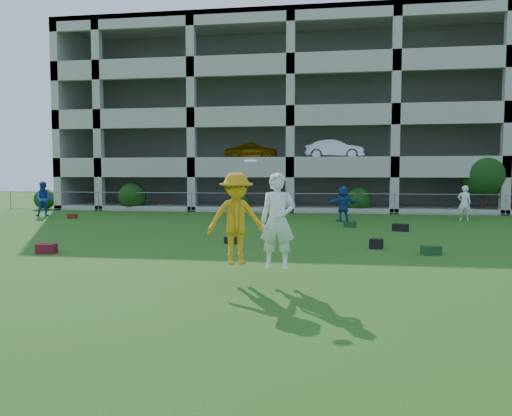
% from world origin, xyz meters
% --- Properties ---
extents(ground, '(100.00, 100.00, 0.00)m').
position_xyz_m(ground, '(0.00, 0.00, 0.00)').
color(ground, '#235114').
rests_on(ground, ground).
extents(bystander_a, '(1.15, 1.09, 1.89)m').
position_xyz_m(bystander_a, '(-12.98, 14.65, 0.94)').
color(bystander_a, '#214598').
rests_on(bystander_a, ground).
extents(bystander_d, '(1.66, 1.14, 1.72)m').
position_xyz_m(bystander_d, '(2.99, 14.16, 0.86)').
color(bystander_d, '#1F4890').
rests_on(bystander_d, ground).
extents(bystander_e, '(0.67, 0.48, 1.74)m').
position_xyz_m(bystander_e, '(8.89, 15.37, 0.87)').
color(bystander_e, white).
rests_on(bystander_e, ground).
extents(bag_red_a, '(0.57, 0.35, 0.28)m').
position_xyz_m(bag_red_a, '(-5.81, 3.05, 0.14)').
color(bag_red_a, '#540E1C').
rests_on(bag_red_a, ground).
extents(bag_black_b, '(0.47, 0.40, 0.22)m').
position_xyz_m(bag_black_b, '(-0.88, 5.85, 0.11)').
color(bag_black_b, black).
rests_on(bag_black_b, ground).
extents(bag_green_c, '(0.58, 0.48, 0.26)m').
position_xyz_m(bag_green_c, '(5.26, 4.49, 0.13)').
color(bag_green_c, '#163C19').
rests_on(bag_green_c, ground).
extents(crate_d, '(0.46, 0.46, 0.30)m').
position_xyz_m(crate_d, '(3.81, 5.45, 0.15)').
color(crate_d, black).
rests_on(crate_d, ground).
extents(bag_black_e, '(0.67, 0.57, 0.30)m').
position_xyz_m(bag_black_e, '(5.19, 10.36, 0.15)').
color(bag_black_e, black).
rests_on(bag_black_e, ground).
extents(bag_red_f, '(0.48, 0.32, 0.24)m').
position_xyz_m(bag_red_f, '(-10.81, 13.65, 0.12)').
color(bag_red_f, '#58150F').
rests_on(bag_red_f, ground).
extents(bag_green_g, '(0.56, 0.43, 0.25)m').
position_xyz_m(bag_green_g, '(3.23, 11.58, 0.12)').
color(bag_green_g, '#123218').
rests_on(bag_green_g, ground).
extents(frisbee_contest, '(2.00, 1.16, 2.29)m').
position_xyz_m(frisbee_contest, '(0.66, 0.04, 1.37)').
color(frisbee_contest, orange).
rests_on(frisbee_contest, ground).
extents(parking_garage, '(30.00, 14.00, 12.00)m').
position_xyz_m(parking_garage, '(-0.00, 27.70, 6.01)').
color(parking_garage, '#9E998C').
rests_on(parking_garage, ground).
extents(fence, '(36.06, 0.06, 1.20)m').
position_xyz_m(fence, '(0.00, 19.00, 0.61)').
color(fence, gray).
rests_on(fence, ground).
extents(shrub_row, '(34.38, 2.52, 3.50)m').
position_xyz_m(shrub_row, '(4.59, 19.70, 1.51)').
color(shrub_row, '#163D11').
rests_on(shrub_row, ground).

